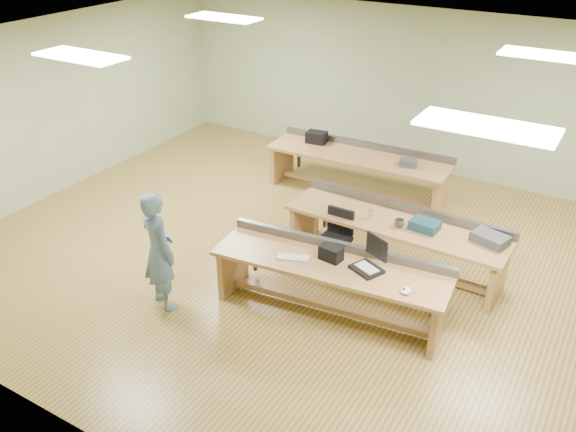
% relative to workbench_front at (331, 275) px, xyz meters
% --- Properties ---
extents(floor, '(10.00, 10.00, 0.00)m').
position_rel_workbench_front_xyz_m(floor, '(-0.80, 0.99, -0.56)').
color(floor, olive).
rests_on(floor, ground).
extents(ceiling, '(10.00, 10.00, 0.00)m').
position_rel_workbench_front_xyz_m(ceiling, '(-0.80, 0.99, 2.44)').
color(ceiling, silver).
rests_on(ceiling, wall_back).
extents(wall_back, '(10.00, 0.04, 3.00)m').
position_rel_workbench_front_xyz_m(wall_back, '(-0.80, 4.99, 0.94)').
color(wall_back, '#99AA81').
rests_on(wall_back, floor).
extents(wall_front, '(10.00, 0.04, 3.00)m').
position_rel_workbench_front_xyz_m(wall_front, '(-0.80, -3.01, 0.94)').
color(wall_front, '#99AA81').
rests_on(wall_front, floor).
extents(wall_left, '(0.04, 8.00, 3.00)m').
position_rel_workbench_front_xyz_m(wall_left, '(-5.80, 0.99, 0.94)').
color(wall_left, '#99AA81').
rests_on(wall_left, floor).
extents(fluor_panels, '(6.20, 3.50, 0.03)m').
position_rel_workbench_front_xyz_m(fluor_panels, '(-0.80, 0.99, 2.41)').
color(fluor_panels, white).
rests_on(fluor_panels, ceiling).
extents(workbench_front, '(3.03, 1.08, 0.86)m').
position_rel_workbench_front_xyz_m(workbench_front, '(0.00, 0.00, 0.00)').
color(workbench_front, '#AA7147').
rests_on(workbench_front, floor).
extents(workbench_mid, '(3.14, 0.92, 0.86)m').
position_rel_workbench_front_xyz_m(workbench_mid, '(0.30, 1.41, 0.00)').
color(workbench_mid, '#AA7147').
rests_on(workbench_mid, floor).
extents(workbench_back, '(3.23, 0.97, 0.86)m').
position_rel_workbench_front_xyz_m(workbench_back, '(-1.17, 3.33, 0.01)').
color(workbench_back, '#AA7147').
rests_on(workbench_back, floor).
extents(person, '(0.68, 0.56, 1.61)m').
position_rel_workbench_front_xyz_m(person, '(-1.93, -0.96, 0.25)').
color(person, slate).
rests_on(person, floor).
extents(laptop_base, '(0.44, 0.41, 0.04)m').
position_rel_workbench_front_xyz_m(laptop_base, '(0.45, 0.04, 0.21)').
color(laptop_base, black).
rests_on(laptop_base, workbench_front).
extents(laptop_screen, '(0.33, 0.16, 0.28)m').
position_rel_workbench_front_xyz_m(laptop_screen, '(0.51, 0.17, 0.47)').
color(laptop_screen, black).
rests_on(laptop_screen, laptop_base).
extents(keyboard, '(0.42, 0.26, 0.02)m').
position_rel_workbench_front_xyz_m(keyboard, '(-0.44, -0.17, 0.20)').
color(keyboard, beige).
rests_on(keyboard, workbench_front).
extents(trackball_mouse, '(0.17, 0.18, 0.06)m').
position_rel_workbench_front_xyz_m(trackball_mouse, '(1.02, -0.15, 0.22)').
color(trackball_mouse, white).
rests_on(trackball_mouse, workbench_front).
extents(camera_bag, '(0.29, 0.21, 0.19)m').
position_rel_workbench_front_xyz_m(camera_bag, '(-0.03, 0.04, 0.28)').
color(camera_bag, black).
rests_on(camera_bag, workbench_front).
extents(task_chair, '(0.48, 0.48, 0.88)m').
position_rel_workbench_front_xyz_m(task_chair, '(-0.42, 0.96, -0.24)').
color(task_chair, black).
rests_on(task_chair, floor).
extents(parts_bin_teal, '(0.39, 0.31, 0.13)m').
position_rel_workbench_front_xyz_m(parts_bin_teal, '(0.71, 1.37, 0.26)').
color(parts_bin_teal, '#13313E').
rests_on(parts_bin_teal, workbench_mid).
extents(parts_bin_grey, '(0.52, 0.41, 0.12)m').
position_rel_workbench_front_xyz_m(parts_bin_grey, '(1.55, 1.46, 0.25)').
color(parts_bin_grey, '#343336').
rests_on(parts_bin_grey, workbench_mid).
extents(mug, '(0.17, 0.17, 0.11)m').
position_rel_workbench_front_xyz_m(mug, '(0.39, 1.26, 0.24)').
color(mug, '#343336').
rests_on(mug, workbench_mid).
extents(drinks_can, '(0.08, 0.08, 0.13)m').
position_rel_workbench_front_xyz_m(drinks_can, '(-0.04, 1.28, 0.25)').
color(drinks_can, silver).
rests_on(drinks_can, workbench_mid).
extents(storage_box_back, '(0.38, 0.30, 0.20)m').
position_rel_workbench_front_xyz_m(storage_box_back, '(-2.07, 3.44, 0.29)').
color(storage_box_back, black).
rests_on(storage_box_back, workbench_back).
extents(tray_back, '(0.34, 0.28, 0.11)m').
position_rel_workbench_front_xyz_m(tray_back, '(-0.26, 3.28, 0.25)').
color(tray_back, '#343336').
rests_on(tray_back, workbench_back).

